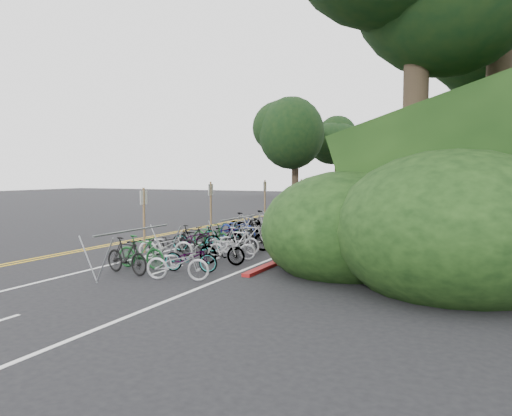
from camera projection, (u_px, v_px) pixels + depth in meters
The scene contains 11 objects.
ground at pixel (127, 253), 17.95m from camera, with size 120.00×120.00×0.00m, color black.
road_markings at pixel (259, 227), 26.84m from camera, with size 7.47×80.00×0.01m.
red_curb at pixel (360, 226), 26.46m from camera, with size 0.25×28.00×0.10m, color maroon.
embankment at pixel (509, 178), 29.65m from camera, with size 14.30×48.14×9.11m.
tree_cluster at pixel (458, 36), 33.04m from camera, with size 32.93×54.44×19.25m.
bike_rack_front at pixel (134, 241), 14.35m from camera, with size 1.19×3.30×1.26m.
bike_racks_rest at pixel (317, 209), 28.43m from camera, with size 1.14×23.00×1.17m.
signpost_near at pixel (144, 216), 17.96m from camera, with size 0.08×0.40×2.36m.
signposts_rest at pixel (285, 197), 30.30m from camera, with size 0.08×18.40×2.50m.
bike_front at pixel (191, 237), 18.77m from camera, with size 1.54×0.44×0.93m, color black.
bike_valet at pixel (226, 237), 18.67m from camera, with size 3.45×12.29×1.10m.
Camera 1 is at (11.63, -14.24, 2.88)m, focal length 35.00 mm.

